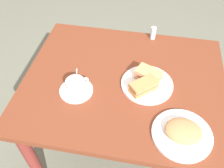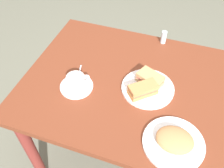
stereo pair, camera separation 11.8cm
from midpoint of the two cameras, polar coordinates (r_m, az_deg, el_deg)
ground_plane at (r=1.86m, az=0.06°, el=-15.12°), size 6.00×6.00×0.00m
dining_table at (r=1.33m, az=0.09°, el=-2.71°), size 1.02×0.84×0.75m
sandwich_plate at (r=1.22m, az=5.44°, el=-0.21°), size 0.26×0.26×0.01m
sandwich_front at (r=1.22m, az=5.76°, el=2.01°), size 0.14×0.12×0.05m
sandwich_back at (r=1.16m, az=4.53°, el=-0.66°), size 0.14×0.14×0.05m
coffee_saucer at (r=1.21m, az=-11.12°, el=-1.62°), size 0.16×0.16×0.01m
coffee_cup at (r=1.18m, az=-11.31°, el=-0.39°), size 0.10×0.10×0.06m
spoon at (r=1.26m, az=-10.98°, el=1.33°), size 0.04×0.10×0.01m
side_plate at (r=1.07m, az=12.93°, el=-11.60°), size 0.25×0.25×0.01m
side_food_pile at (r=1.05m, az=13.20°, el=-10.78°), size 0.15×0.13×0.04m
salt_shaker at (r=1.49m, az=7.32°, el=11.62°), size 0.03×0.03×0.08m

